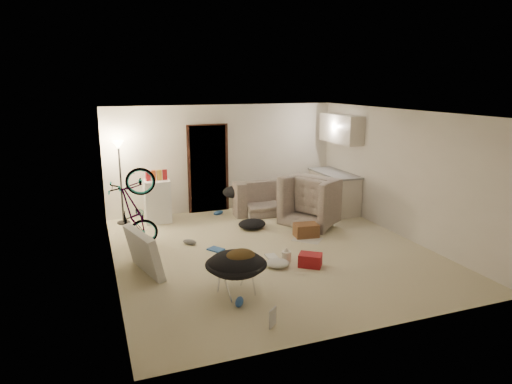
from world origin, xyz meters
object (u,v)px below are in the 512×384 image
object	(u,v)px
mini_fridge	(157,201)
juicer	(286,255)
tv_box	(144,252)
drink_case_a	(306,230)
drink_case_b	(310,260)
sofa	(273,199)
floor_lamp	(120,164)
bicycle	(135,226)
kitchen_counter	(334,192)
saucer_chair	(236,270)
armchair	(319,205)

from	to	relation	value
mini_fridge	juicer	bearing A→B (deg)	-59.28
tv_box	drink_case_a	size ratio (longest dim) A/B	2.32
mini_fridge	drink_case_b	bearing A→B (deg)	-58.30
sofa	tv_box	distance (m)	4.28
mini_fridge	drink_case_b	xyz separation A→B (m)	(2.00, -3.46, -0.36)
mini_fridge	tv_box	bearing A→B (deg)	-101.22
floor_lamp	tv_box	xyz separation A→B (m)	(0.10, -2.87, -0.95)
bicycle	juicer	distance (m)	2.85
mini_fridge	sofa	bearing A→B (deg)	-0.45
mini_fridge	tv_box	size ratio (longest dim) A/B	0.86
drink_case_a	kitchen_counter	bearing A→B (deg)	53.55
kitchen_counter	sofa	distance (m)	1.47
bicycle	saucer_chair	distance (m)	2.74
drink_case_a	drink_case_b	size ratio (longest dim) A/B	1.25
armchair	tv_box	distance (m)	4.24
tv_box	mini_fridge	bearing A→B (deg)	61.75
armchair	tv_box	xyz separation A→B (m)	(-3.96, -1.50, -0.03)
drink_case_a	drink_case_b	xyz separation A→B (m)	(-0.61, -1.38, -0.02)
armchair	mini_fridge	xyz separation A→B (m)	(-3.33, 1.27, 0.08)
mini_fridge	drink_case_a	size ratio (longest dim) A/B	2.01
sofa	saucer_chair	bearing A→B (deg)	61.20
bicycle	drink_case_b	xyz separation A→B (m)	(2.64, -1.94, -0.30)
floor_lamp	juicer	distance (m)	4.21
armchair	saucer_chair	bearing A→B (deg)	105.25
drink_case_b	juicer	distance (m)	0.45
kitchen_counter	drink_case_a	bearing A→B (deg)	-134.14
kitchen_counter	saucer_chair	world-z (taller)	kitchen_counter
bicycle	mini_fridge	bearing A→B (deg)	-15.54
bicycle	drink_case_b	distance (m)	3.29
kitchen_counter	saucer_chair	distance (m)	4.97
sofa	juicer	size ratio (longest dim) A/B	8.52
bicycle	juicer	bearing A→B (deg)	-116.74
sofa	drink_case_b	size ratio (longest dim) A/B	5.50
kitchen_counter	saucer_chair	bearing A→B (deg)	-135.93
drink_case_b	juicer	world-z (taller)	juicer
armchair	bicycle	xyz separation A→B (m)	(-3.96, -0.25, 0.02)
sofa	armchair	bearing A→B (deg)	118.36
floor_lamp	kitchen_counter	xyz separation A→B (m)	(4.83, -0.65, -0.87)
floor_lamp	kitchen_counter	size ratio (longest dim) A/B	1.21
floor_lamp	drink_case_b	bearing A→B (deg)	-52.47
drink_case_a	juicer	bearing A→B (deg)	-123.25
armchair	juicer	xyz separation A→B (m)	(-1.61, -1.83, -0.29)
floor_lamp	mini_fridge	distance (m)	1.12
floor_lamp	bicycle	xyz separation A→B (m)	(0.10, -1.62, -0.90)
floor_lamp	juicer	size ratio (longest dim) A/B	7.56
floor_lamp	tv_box	size ratio (longest dim) A/B	1.69
bicycle	sofa	bearing A→B (deg)	-59.85
kitchen_counter	juicer	distance (m)	3.50
juicer	saucer_chair	bearing A→B (deg)	-143.00
bicycle	saucer_chair	size ratio (longest dim) A/B	1.74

